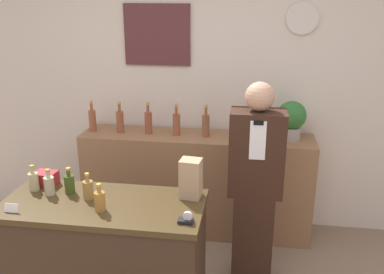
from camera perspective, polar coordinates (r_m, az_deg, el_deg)
back_wall at (r=4.06m, az=0.39°, el=6.67°), size 5.20×0.09×2.70m
back_shelf at (r=4.08m, az=0.60°, el=-6.26°), size 2.13×0.42×0.96m
display_counter at (r=3.08m, az=-11.26°, el=-16.24°), size 1.31×0.59×0.93m
shopkeeper at (r=3.32m, az=8.40°, el=-6.51°), size 0.41×0.26×1.61m
potted_plant at (r=3.86m, az=13.13°, el=2.43°), size 0.25×0.25×0.35m
paper_bag at (r=2.80m, az=-0.17°, el=-5.55°), size 0.15×0.13×0.26m
tape_dispenser at (r=2.56m, az=-0.75°, el=-10.90°), size 0.09×0.06×0.07m
price_card_left at (r=2.89m, az=-22.96°, el=-8.70°), size 0.09×0.02×0.06m
gift_box at (r=3.18m, az=-18.88°, el=-5.24°), size 0.16×0.13×0.09m
counter_bottle_0 at (r=3.12m, az=-20.37°, el=-5.49°), size 0.07×0.07×0.18m
counter_bottle_1 at (r=3.02m, az=-18.50°, el=-6.09°), size 0.07×0.07×0.18m
counter_bottle_2 at (r=3.00m, az=-16.02°, el=-5.96°), size 0.07×0.07×0.18m
counter_bottle_3 at (r=2.89m, az=-13.69°, el=-6.77°), size 0.07×0.07×0.18m
counter_bottle_4 at (r=2.72m, az=-12.19°, el=-8.28°), size 0.07×0.07×0.18m
shelf_bottle_0 at (r=4.11m, az=-13.14°, el=2.26°), size 0.07×0.07×0.29m
shelf_bottle_1 at (r=4.02m, az=-9.57°, el=2.14°), size 0.07×0.07×0.29m
shelf_bottle_2 at (r=3.96m, az=-5.85°, el=2.03°), size 0.07×0.07×0.29m
shelf_bottle_3 at (r=3.88m, az=-2.09°, el=1.78°), size 0.07×0.07×0.29m
shelf_bottle_4 at (r=3.86m, az=1.85°, el=1.65°), size 0.07×0.07×0.29m
shelf_bottle_5 at (r=3.84m, az=5.82°, el=1.50°), size 0.07×0.07×0.29m
shelf_bottle_6 at (r=3.85m, az=9.80°, el=1.33°), size 0.07×0.07×0.29m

